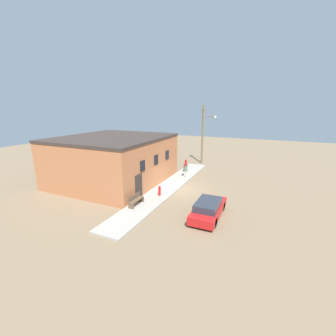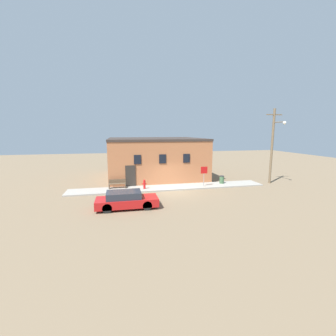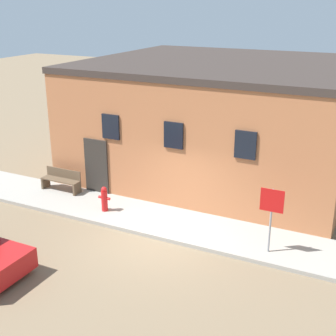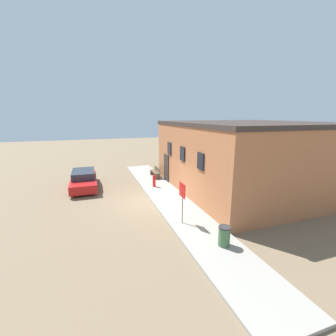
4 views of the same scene
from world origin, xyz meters
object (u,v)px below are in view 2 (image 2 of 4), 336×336
Objects in this scene: bench at (117,184)px; trash_bin at (222,180)px; stop_sign at (204,173)px; parked_car at (126,200)px; utility_pole at (273,144)px; fire_hydrant at (144,184)px.

trash_bin is (10.64, -0.25, -0.01)m from bench.
stop_sign is 0.45× the size of parked_car.
fire_hydrant is at bearing -179.93° from utility_pole.
fire_hydrant is 5.91m from stop_sign.
bench is 5.64m from parked_car.
fire_hydrant is 2.65m from bench.
stop_sign is 2.63m from trash_bin.
utility_pole reaches higher than stop_sign.
stop_sign reaches higher than trash_bin.
parked_car is at bearing -151.78° from trash_bin.
bench is 1.99× the size of trash_bin.
parked_car reaches higher than bench.
parked_car is at bearing -111.00° from fire_hydrant.
fire_hydrant is 0.56× the size of bench.
stop_sign reaches higher than bench.
stop_sign is at bearing -160.22° from trash_bin.
trash_bin is 0.18× the size of parked_car.
trash_bin is 0.10× the size of utility_pole.
fire_hydrant is 8.15m from trash_bin.
parked_car is (-15.29, -4.78, -3.62)m from utility_pole.
stop_sign is 2.46× the size of trash_bin.
fire_hydrant is 5.10m from parked_car.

